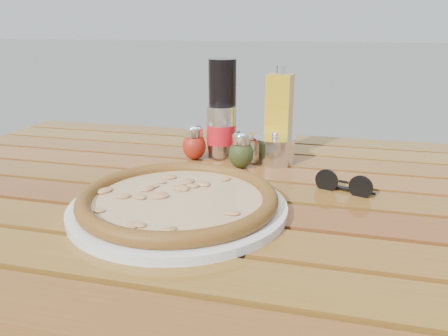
% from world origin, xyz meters
% --- Properties ---
extents(table, '(1.40, 0.90, 0.75)m').
position_xyz_m(table, '(0.00, -0.00, 0.67)').
color(table, '#381B0C').
rests_on(table, ground).
extents(plate, '(0.47, 0.47, 0.01)m').
position_xyz_m(plate, '(-0.04, -0.13, 0.76)').
color(plate, silver).
rests_on(plate, table).
extents(pizza, '(0.46, 0.46, 0.03)m').
position_xyz_m(pizza, '(-0.04, -0.13, 0.77)').
color(pizza, beige).
rests_on(pizza, plate).
extents(pepper_shaker, '(0.06, 0.06, 0.08)m').
position_xyz_m(pepper_shaker, '(-0.11, 0.16, 0.79)').
color(pepper_shaker, '#AD2513').
rests_on(pepper_shaker, table).
extents(oregano_shaker, '(0.06, 0.06, 0.08)m').
position_xyz_m(oregano_shaker, '(0.01, 0.12, 0.79)').
color(oregano_shaker, '#353F19').
rests_on(oregano_shaker, table).
extents(dark_bottle, '(0.08, 0.08, 0.22)m').
position_xyz_m(dark_bottle, '(-0.06, 0.25, 0.86)').
color(dark_bottle, black).
rests_on(dark_bottle, table).
extents(soda_can, '(0.09, 0.09, 0.12)m').
position_xyz_m(soda_can, '(-0.05, 0.19, 0.81)').
color(soda_can, '#BDBDC1').
rests_on(soda_can, table).
extents(olive_oil_cruet, '(0.06, 0.06, 0.21)m').
position_xyz_m(olive_oil_cruet, '(0.08, 0.24, 0.85)').
color(olive_oil_cruet, '#B68C13').
rests_on(olive_oil_cruet, table).
extents(parmesan_tin, '(0.12, 0.12, 0.07)m').
position_xyz_m(parmesan_tin, '(0.08, 0.18, 0.78)').
color(parmesan_tin, silver).
rests_on(parmesan_tin, table).
extents(sunglasses, '(0.11, 0.05, 0.04)m').
position_xyz_m(sunglasses, '(0.23, 0.02, 0.77)').
color(sunglasses, black).
rests_on(sunglasses, table).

